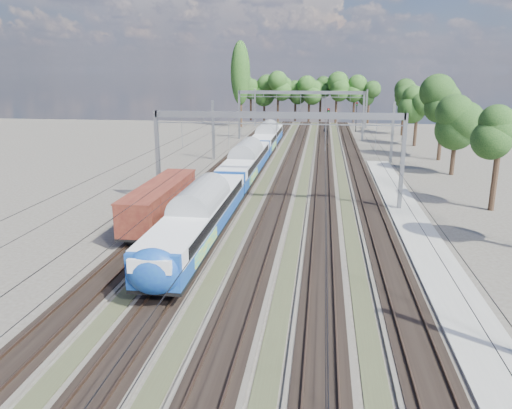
# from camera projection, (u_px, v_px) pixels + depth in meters

# --- Properties ---
(track_bed) EXTENTS (21.00, 130.00, 0.34)m
(track_bed) POSITION_uv_depth(u_px,v_px,m) (287.00, 174.00, 62.19)
(track_bed) COLOR #47423A
(track_bed) RESTS_ON ground
(platform) EXTENTS (3.00, 70.00, 0.30)m
(platform) POSITION_uv_depth(u_px,v_px,m) (425.00, 246.00, 36.72)
(platform) COLOR gray
(platform) RESTS_ON ground
(catenary) EXTENTS (25.65, 130.00, 9.00)m
(catenary) POSITION_uv_depth(u_px,v_px,m) (294.00, 118.00, 67.86)
(catenary) COLOR gray
(catenary) RESTS_ON ground
(tree_belt) EXTENTS (40.39, 98.33, 11.86)m
(tree_belt) POSITION_uv_depth(u_px,v_px,m) (347.00, 93.00, 102.33)
(tree_belt) COLOR black
(tree_belt) RESTS_ON ground
(poplar) EXTENTS (4.40, 4.40, 19.04)m
(poplar) POSITION_uv_depth(u_px,v_px,m) (240.00, 74.00, 111.67)
(poplar) COLOR black
(poplar) RESTS_ON ground
(emu_train) EXTENTS (3.17, 66.99, 4.64)m
(emu_train) POSITION_uv_depth(u_px,v_px,m) (246.00, 159.00, 57.60)
(emu_train) COLOR black
(emu_train) RESTS_ON ground
(freight_boxcar) EXTENTS (2.76, 13.30, 3.43)m
(freight_boxcar) POSITION_uv_depth(u_px,v_px,m) (160.00, 201.00, 41.57)
(freight_boxcar) COLOR black
(freight_boxcar) RESTS_ON ground
(worker) EXTENTS (0.43, 0.65, 1.78)m
(worker) POSITION_uv_depth(u_px,v_px,m) (325.00, 129.00, 103.33)
(worker) COLOR black
(worker) RESTS_ON ground
(signal_near) EXTENTS (0.46, 0.43, 6.41)m
(signal_near) POSITION_uv_depth(u_px,v_px,m) (328.00, 122.00, 85.20)
(signal_near) COLOR black
(signal_near) RESTS_ON ground
(signal_far) EXTENTS (0.40, 0.36, 6.18)m
(signal_far) POSITION_uv_depth(u_px,v_px,m) (356.00, 113.00, 104.65)
(signal_far) COLOR black
(signal_far) RESTS_ON ground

